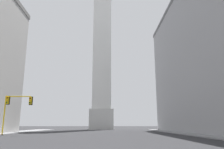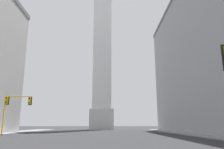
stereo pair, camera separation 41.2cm
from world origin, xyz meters
name	(u,v)px [view 2 (the right image)]	position (x,y,z in m)	size (l,w,h in m)	color
obelisk	(103,38)	(0.00, 67.60, 30.07)	(7.34, 7.34, 63.12)	silver
traffic_light_mid_left	(13,105)	(-12.38, 32.02, 4.48)	(4.31, 0.52, 5.92)	yellow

